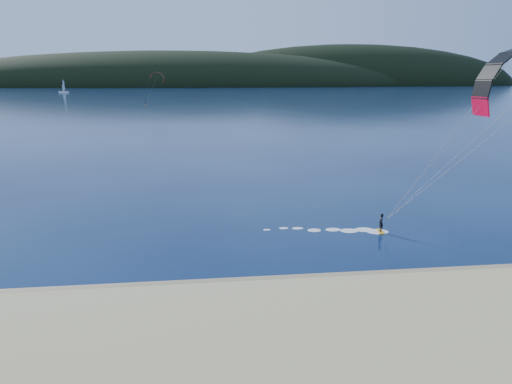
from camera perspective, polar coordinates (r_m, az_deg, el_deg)
The scene contains 5 objects.
ground at distance 25.54m, azimuth -0.03°, elevation -16.84°, with size 1800.00×1800.00×0.00m, color #08163B.
wet_sand at distance 29.42m, azimuth -1.03°, elevation -12.19°, with size 220.00×2.50×0.10m.
headland at distance 767.02m, azimuth -6.35°, elevation 13.68°, with size 1200.00×310.00×140.00m.
kitesurfer_far at distance 226.43m, azimuth -12.89°, elevation 14.15°, with size 11.26×6.15×15.28m.
sailboat at distance 439.83m, azimuth -23.86°, elevation 11.92°, with size 8.86×5.62×12.46m.
Camera 1 is at (-2.41, -21.62, 13.39)m, focal length 30.54 mm.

